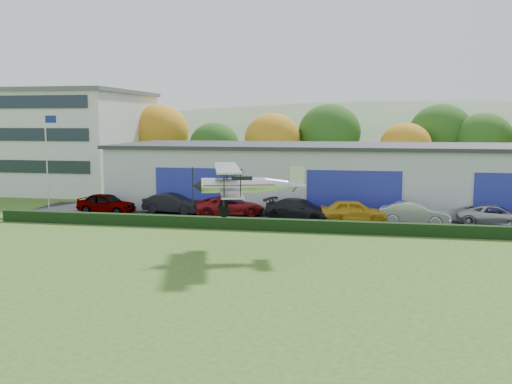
% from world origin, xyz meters
% --- Properties ---
extents(ground, '(300.00, 300.00, 0.00)m').
position_xyz_m(ground, '(0.00, 0.00, 0.00)').
color(ground, '#2E5A1C').
rests_on(ground, ground).
extents(apron, '(48.00, 9.00, 0.05)m').
position_xyz_m(apron, '(3.00, 21.00, 0.03)').
color(apron, black).
rests_on(apron, ground).
extents(hedge, '(46.00, 0.60, 0.80)m').
position_xyz_m(hedge, '(3.00, 16.20, 0.40)').
color(hedge, black).
rests_on(hedge, ground).
extents(hangar, '(40.60, 12.60, 5.30)m').
position_xyz_m(hangar, '(5.00, 27.98, 2.66)').
color(hangar, '#B2B7BC').
rests_on(hangar, ground).
extents(office_block, '(20.60, 15.60, 10.40)m').
position_xyz_m(office_block, '(-28.00, 35.00, 5.21)').
color(office_block, silver).
rests_on(office_block, ground).
extents(flagpole, '(1.05, 0.10, 8.00)m').
position_xyz_m(flagpole, '(-19.88, 22.00, 4.78)').
color(flagpole, silver).
rests_on(flagpole, ground).
extents(tree_belt, '(75.70, 13.22, 10.12)m').
position_xyz_m(tree_belt, '(0.85, 40.62, 5.61)').
color(tree_belt, '#3D2614').
rests_on(tree_belt, ground).
extents(distant_hills, '(430.00, 196.00, 56.00)m').
position_xyz_m(distant_hills, '(-4.38, 140.00, -13.05)').
color(distant_hills, '#4C6642').
rests_on(distant_hills, ground).
extents(car_0, '(4.87, 2.49, 1.59)m').
position_xyz_m(car_0, '(-14.10, 20.44, 0.84)').
color(car_0, gray).
rests_on(car_0, apron).
extents(car_1, '(4.99, 2.44, 1.57)m').
position_xyz_m(car_1, '(-8.95, 21.47, 0.84)').
color(car_1, black).
rests_on(car_1, apron).
extents(car_2, '(5.82, 4.14, 1.47)m').
position_xyz_m(car_2, '(-4.33, 21.16, 0.79)').
color(car_2, maroon).
rests_on(car_2, apron).
extents(car_3, '(5.66, 3.66, 1.52)m').
position_xyz_m(car_3, '(1.17, 20.35, 0.81)').
color(car_3, black).
rests_on(car_3, apron).
extents(car_4, '(4.98, 2.39, 1.64)m').
position_xyz_m(car_4, '(5.09, 19.98, 0.87)').
color(car_4, gold).
rests_on(car_4, apron).
extents(car_5, '(5.01, 2.27, 1.59)m').
position_xyz_m(car_5, '(9.30, 19.99, 0.85)').
color(car_5, silver).
rests_on(car_5, apron).
extents(car_6, '(5.44, 2.89, 1.46)m').
position_xyz_m(car_6, '(14.75, 20.50, 0.78)').
color(car_6, silver).
rests_on(car_6, apron).
extents(biplane, '(6.18, 7.00, 2.62)m').
position_xyz_m(biplane, '(-0.73, 9.43, 3.90)').
color(biplane, silver).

